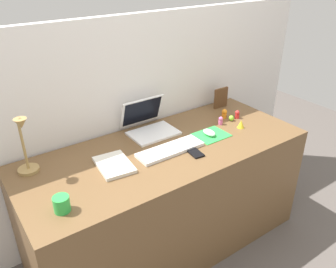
# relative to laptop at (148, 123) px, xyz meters

# --- Properties ---
(ground_plane) EXTENTS (6.00, 6.00, 0.00)m
(ground_plane) POSITION_rel_laptop_xyz_m (-0.04, -0.25, -0.79)
(ground_plane) COLOR #59514C
(back_wall) EXTENTS (2.95, 0.05, 1.45)m
(back_wall) POSITION_rel_laptop_xyz_m (-0.04, 0.14, -0.07)
(back_wall) COLOR silver
(back_wall) RESTS_ON ground_plane
(desk) EXTENTS (1.75, 0.71, 0.74)m
(desk) POSITION_rel_laptop_xyz_m (-0.04, -0.25, -0.42)
(desk) COLOR brown
(desk) RESTS_ON ground_plane
(laptop) EXTENTS (0.30, 0.28, 0.21)m
(laptop) POSITION_rel_laptop_xyz_m (0.00, 0.00, 0.00)
(laptop) COLOR white
(laptop) RESTS_ON desk
(keyboard) EXTENTS (0.41, 0.13, 0.02)m
(keyboard) POSITION_rel_laptop_xyz_m (-0.04, -0.30, -0.04)
(keyboard) COLOR white
(keyboard) RESTS_ON desk
(mousepad) EXTENTS (0.21, 0.17, 0.00)m
(mousepad) POSITION_rel_laptop_xyz_m (0.29, -0.29, -0.05)
(mousepad) COLOR green
(mousepad) RESTS_ON desk
(mouse) EXTENTS (0.06, 0.10, 0.03)m
(mouse) POSITION_rel_laptop_xyz_m (0.28, -0.28, -0.03)
(mouse) COLOR white
(mouse) RESTS_ON mousepad
(cell_phone) EXTENTS (0.08, 0.13, 0.01)m
(cell_phone) POSITION_rel_laptop_xyz_m (0.07, -0.39, -0.05)
(cell_phone) COLOR black
(cell_phone) RESTS_ON desk
(desk_lamp) EXTENTS (0.11, 0.15, 0.34)m
(desk_lamp) POSITION_rel_laptop_xyz_m (-0.77, -0.06, 0.11)
(desk_lamp) COLOR #A5844C
(desk_lamp) RESTS_ON desk
(notebook_pad) EXTENTS (0.19, 0.26, 0.02)m
(notebook_pad) POSITION_rel_laptop_xyz_m (-0.38, -0.25, -0.04)
(notebook_pad) COLOR silver
(notebook_pad) RESTS_ON desk
(picture_frame) EXTENTS (0.12, 0.02, 0.15)m
(picture_frame) POSITION_rel_laptop_xyz_m (0.65, 0.01, 0.02)
(picture_frame) COLOR brown
(picture_frame) RESTS_ON desk
(coffee_mug) EXTENTS (0.07, 0.07, 0.08)m
(coffee_mug) POSITION_rel_laptop_xyz_m (-0.74, -0.44, -0.01)
(coffee_mug) COLOR green
(coffee_mug) RESTS_ON desk
(toy_figurine_red) EXTENTS (0.03, 0.03, 0.06)m
(toy_figurine_red) POSITION_rel_laptop_xyz_m (0.61, -0.20, -0.02)
(toy_figurine_red) COLOR red
(toy_figurine_red) RESTS_ON desk
(toy_figurine_pink) EXTENTS (0.03, 0.03, 0.06)m
(toy_figurine_pink) POSITION_rel_laptop_xyz_m (0.45, -0.20, -0.02)
(toy_figurine_pink) COLOR pink
(toy_figurine_pink) RESTS_ON desk
(toy_figurine_orange) EXTENTS (0.04, 0.04, 0.07)m
(toy_figurine_orange) POSITION_rel_laptop_xyz_m (0.54, -0.14, -0.02)
(toy_figurine_orange) COLOR orange
(toy_figurine_orange) RESTS_ON desk
(toy_figurine_yellow) EXTENTS (0.05, 0.05, 0.05)m
(toy_figurine_yellow) POSITION_rel_laptop_xyz_m (0.52, -0.32, -0.03)
(toy_figurine_yellow) COLOR yellow
(toy_figurine_yellow) RESTS_ON desk
(toy_figurine_lime) EXTENTS (0.03, 0.03, 0.04)m
(toy_figurine_lime) POSITION_rel_laptop_xyz_m (0.55, -0.20, -0.03)
(toy_figurine_lime) COLOR #8CDB33
(toy_figurine_lime) RESTS_ON desk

